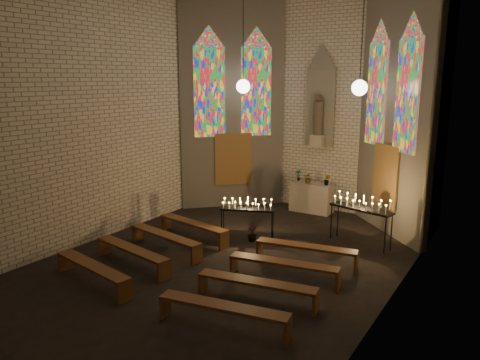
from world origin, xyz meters
name	(u,v)px	position (x,y,z in m)	size (l,w,h in m)	color
floor	(221,264)	(0.00, 0.00, 0.00)	(12.00, 12.00, 0.00)	black
room	(286,105)	(0.00, 3.37, 3.72)	(8.22, 12.43, 7.00)	beige
altar	(312,197)	(0.00, 5.45, 0.50)	(1.40, 0.60, 1.00)	#BCAC99
flower_vase_left	(298,175)	(-0.55, 5.53, 1.19)	(0.20, 0.14, 0.38)	#4C723F
flower_vase_center	(308,178)	(-0.09, 5.36, 1.19)	(0.34, 0.30, 0.38)	#4C723F
flower_vase_right	(327,180)	(0.55, 5.39, 1.19)	(0.21, 0.17, 0.37)	#4C723F
aisle_flower_pot	(252,234)	(-0.20, 1.84, 0.23)	(0.25, 0.25, 0.45)	#4C723F
votive_stand_left	(247,206)	(-0.41, 1.93, 0.96)	(1.55, 0.90, 1.12)	black
votive_stand_right	(361,205)	(2.42, 3.19, 1.11)	(1.81, 0.81, 1.30)	black
pew_left_0	(193,225)	(-1.74, 1.16, 0.39)	(2.52, 0.77, 0.48)	#573219
pew_right_0	(306,249)	(1.74, 1.16, 0.39)	(2.52, 0.77, 0.48)	#573219
pew_left_1	(165,237)	(-1.74, -0.04, 0.39)	(2.52, 0.77, 0.48)	#573219
pew_right_1	(284,265)	(1.74, -0.04, 0.39)	(2.52, 0.77, 0.48)	#573219
pew_left_2	(132,251)	(-1.74, -1.24, 0.39)	(2.52, 0.77, 0.48)	#573219
pew_right_2	(257,285)	(1.74, -1.24, 0.39)	(2.52, 0.77, 0.48)	#573219
pew_left_3	(92,268)	(-1.74, -2.44, 0.39)	(2.52, 0.77, 0.48)	#573219
pew_right_3	(223,309)	(1.74, -2.44, 0.39)	(2.52, 0.77, 0.48)	#573219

